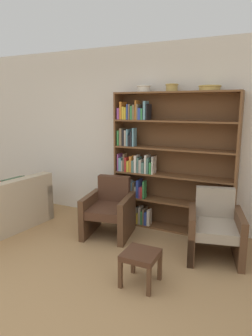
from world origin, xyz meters
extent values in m
plane|color=#A87F51|center=(0.00, 0.00, 0.00)|extent=(24.00, 24.00, 0.00)
cube|color=silver|center=(0.00, 2.55, 1.38)|extent=(12.00, 0.06, 2.75)
cube|color=brown|center=(-0.43, 2.36, 1.02)|extent=(0.03, 0.30, 2.04)
cube|color=brown|center=(1.35, 2.36, 1.02)|extent=(0.02, 0.30, 2.04)
cube|color=brown|center=(0.46, 2.36, 2.03)|extent=(1.75, 0.30, 0.03)
cube|color=brown|center=(0.46, 2.36, 0.01)|extent=(1.75, 0.30, 0.03)
cube|color=brown|center=(0.46, 2.50, 1.02)|extent=(1.75, 0.01, 2.04)
cube|color=#669EB2|center=(-0.38, 2.32, 0.13)|extent=(0.04, 0.19, 0.22)
cube|color=#B2A899|center=(-0.34, 2.33, 0.13)|extent=(0.03, 0.20, 0.22)
cube|color=white|center=(-0.31, 2.33, 0.13)|extent=(0.02, 0.19, 0.21)
cube|color=#7F6B4C|center=(-0.27, 2.32, 0.15)|extent=(0.04, 0.18, 0.25)
cube|color=black|center=(-0.24, 2.31, 0.12)|extent=(0.02, 0.16, 0.19)
cube|color=gold|center=(-0.20, 2.32, 0.14)|extent=(0.04, 0.18, 0.23)
cube|color=#7F6B4C|center=(-0.16, 2.29, 0.11)|extent=(0.02, 0.13, 0.17)
cube|color=orange|center=(-0.13, 2.32, 0.11)|extent=(0.04, 0.18, 0.17)
cube|color=#B2A899|center=(-0.09, 2.31, 0.15)|extent=(0.02, 0.17, 0.25)
cube|color=gold|center=(-0.06, 2.29, 0.11)|extent=(0.03, 0.12, 0.17)
cube|color=#B2A899|center=(-0.02, 2.30, 0.16)|extent=(0.03, 0.14, 0.28)
cube|color=#388C47|center=(0.02, 2.33, 0.13)|extent=(0.03, 0.19, 0.21)
cube|color=#7F6B4C|center=(0.05, 2.32, 0.15)|extent=(0.02, 0.19, 0.26)
cube|color=#334CB2|center=(0.08, 2.29, 0.13)|extent=(0.04, 0.13, 0.20)
cube|color=white|center=(0.13, 2.29, 0.15)|extent=(0.04, 0.12, 0.25)
cube|color=brown|center=(0.46, 2.36, 0.44)|extent=(1.75, 0.30, 0.03)
cube|color=#B2A899|center=(-0.38, 2.29, 0.59)|extent=(0.04, 0.13, 0.28)
cube|color=red|center=(-0.34, 2.30, 0.54)|extent=(0.02, 0.13, 0.18)
cube|color=red|center=(-0.32, 2.30, 0.56)|extent=(0.02, 0.13, 0.23)
cube|color=red|center=(-0.29, 2.32, 0.57)|extent=(0.02, 0.18, 0.24)
cube|color=red|center=(-0.25, 2.33, 0.54)|extent=(0.03, 0.19, 0.19)
cube|color=white|center=(-0.21, 2.30, 0.57)|extent=(0.04, 0.14, 0.25)
cube|color=#669EB2|center=(-0.16, 2.30, 0.56)|extent=(0.03, 0.14, 0.23)
cube|color=#7F6B4C|center=(-0.13, 2.30, 0.57)|extent=(0.02, 0.14, 0.24)
cube|color=#B2A899|center=(-0.10, 2.32, 0.54)|extent=(0.03, 0.18, 0.17)
cube|color=#334CB2|center=(-0.06, 2.33, 0.59)|extent=(0.04, 0.19, 0.28)
cube|color=#994C99|center=(-0.02, 2.31, 0.54)|extent=(0.02, 0.17, 0.18)
cube|color=red|center=(0.01, 2.33, 0.54)|extent=(0.03, 0.19, 0.18)
cube|color=#388C47|center=(0.04, 2.29, 0.58)|extent=(0.02, 0.12, 0.27)
cube|color=brown|center=(0.46, 2.36, 0.83)|extent=(1.75, 0.30, 0.02)
cube|color=#994C99|center=(-0.39, 2.31, 0.98)|extent=(0.02, 0.16, 0.27)
cube|color=#669EB2|center=(-0.36, 2.30, 0.95)|extent=(0.04, 0.13, 0.21)
cube|color=#B2A899|center=(-0.32, 2.30, 0.93)|extent=(0.03, 0.13, 0.17)
cube|color=#7F6B4C|center=(-0.29, 2.29, 0.98)|extent=(0.02, 0.13, 0.27)
cube|color=red|center=(-0.26, 2.31, 0.96)|extent=(0.02, 0.16, 0.22)
cube|color=gold|center=(-0.22, 2.33, 0.93)|extent=(0.04, 0.20, 0.17)
cube|color=orange|center=(-0.18, 2.32, 0.97)|extent=(0.03, 0.18, 0.24)
cube|color=#4C756B|center=(-0.14, 2.29, 0.94)|extent=(0.04, 0.12, 0.18)
cube|color=white|center=(-0.10, 2.31, 0.98)|extent=(0.04, 0.16, 0.26)
cube|color=#4C756B|center=(-0.05, 2.31, 0.96)|extent=(0.02, 0.16, 0.23)
cube|color=#B2A899|center=(-0.02, 2.33, 0.95)|extent=(0.04, 0.20, 0.20)
cube|color=#4C756B|center=(0.03, 2.30, 0.93)|extent=(0.04, 0.15, 0.16)
cube|color=white|center=(0.07, 2.32, 0.99)|extent=(0.03, 0.19, 0.28)
cube|color=#4C756B|center=(0.11, 2.30, 0.96)|extent=(0.03, 0.15, 0.24)
cube|color=#388C47|center=(0.15, 2.32, 0.93)|extent=(0.03, 0.18, 0.18)
cube|color=white|center=(0.18, 2.32, 0.98)|extent=(0.02, 0.17, 0.27)
cube|color=brown|center=(0.46, 2.36, 1.23)|extent=(1.75, 0.30, 0.02)
cube|color=#388C47|center=(-0.39, 2.33, 1.36)|extent=(0.03, 0.19, 0.23)
cube|color=#7F6B4C|center=(-0.34, 2.33, 1.38)|extent=(0.04, 0.19, 0.26)
cube|color=black|center=(-0.30, 2.30, 1.37)|extent=(0.03, 0.13, 0.24)
cube|color=#B2A899|center=(-0.26, 2.29, 1.36)|extent=(0.03, 0.12, 0.24)
cube|color=#669EB2|center=(-0.23, 2.32, 1.37)|extent=(0.02, 0.18, 0.25)
cube|color=black|center=(-0.20, 2.31, 1.33)|extent=(0.03, 0.16, 0.17)
cube|color=black|center=(-0.17, 2.30, 1.36)|extent=(0.02, 0.15, 0.22)
cube|color=#669EB2|center=(-0.13, 2.29, 1.38)|extent=(0.03, 0.12, 0.27)
cube|color=brown|center=(0.46, 2.36, 1.63)|extent=(1.75, 0.30, 0.02)
cube|color=#994C99|center=(-0.38, 2.31, 1.73)|extent=(0.04, 0.16, 0.17)
cube|color=orange|center=(-0.34, 2.33, 1.77)|extent=(0.03, 0.19, 0.26)
cube|color=gold|center=(-0.30, 2.32, 1.74)|extent=(0.04, 0.18, 0.19)
cube|color=gold|center=(-0.26, 2.30, 1.73)|extent=(0.03, 0.14, 0.18)
cube|color=#334CB2|center=(-0.23, 2.30, 1.75)|extent=(0.02, 0.14, 0.22)
cube|color=#7F6B4C|center=(-0.20, 2.32, 1.76)|extent=(0.03, 0.17, 0.22)
cube|color=#388C47|center=(-0.16, 2.30, 1.74)|extent=(0.03, 0.15, 0.20)
cube|color=#7F6B4C|center=(-0.13, 2.33, 1.75)|extent=(0.03, 0.19, 0.22)
cube|color=orange|center=(-0.10, 2.31, 1.78)|extent=(0.02, 0.17, 0.28)
cube|color=#7F6B4C|center=(-0.07, 2.33, 1.76)|extent=(0.02, 0.20, 0.23)
cube|color=#334CB2|center=(-0.04, 2.31, 1.73)|extent=(0.04, 0.16, 0.17)
cube|color=#388C47|center=(0.00, 2.29, 1.73)|extent=(0.03, 0.12, 0.17)
cube|color=#669EB2|center=(0.04, 2.30, 1.78)|extent=(0.03, 0.15, 0.27)
cube|color=black|center=(0.08, 2.33, 1.76)|extent=(0.02, 0.20, 0.23)
cylinder|color=silver|center=(-0.02, 2.36, 2.09)|extent=(0.18, 0.18, 0.09)
torus|color=silver|center=(-0.02, 2.36, 2.13)|extent=(0.21, 0.21, 0.02)
cylinder|color=tan|center=(0.41, 2.36, 2.09)|extent=(0.16, 0.16, 0.10)
torus|color=tan|center=(0.41, 2.36, 2.13)|extent=(0.18, 0.18, 0.02)
cylinder|color=tan|center=(0.93, 2.36, 2.07)|extent=(0.27, 0.27, 0.06)
torus|color=tan|center=(0.93, 2.36, 2.10)|extent=(0.30, 0.30, 0.02)
cube|color=tan|center=(-1.60, 1.16, 0.60)|extent=(0.34, 1.56, 0.36)
cube|color=tan|center=(-1.85, 1.90, 0.29)|extent=(0.84, 0.21, 0.58)
cube|color=#4C6B4C|center=(-1.71, 1.39, 0.60)|extent=(0.21, 0.38, 0.37)
cube|color=brown|center=(0.04, 1.50, 0.17)|extent=(0.08, 0.08, 0.35)
cube|color=brown|center=(-0.52, 1.40, 0.17)|extent=(0.08, 0.08, 0.35)
cube|color=brown|center=(-0.06, 2.10, 0.17)|extent=(0.08, 0.08, 0.35)
cube|color=brown|center=(-0.63, 2.00, 0.17)|extent=(0.08, 0.08, 0.35)
cube|color=#4C2D1E|center=(-0.29, 1.75, 0.38)|extent=(0.59, 0.71, 0.12)
cube|color=#4C2D1E|center=(-0.34, 2.02, 0.61)|extent=(0.49, 0.20, 0.41)
cube|color=brown|center=(-0.02, 1.79, 0.29)|extent=(0.20, 0.68, 0.59)
cube|color=brown|center=(-0.57, 1.70, 0.29)|extent=(0.20, 0.68, 0.59)
cube|color=brown|center=(1.55, 1.52, 0.17)|extent=(0.08, 0.08, 0.35)
cube|color=brown|center=(1.00, 1.38, 0.17)|extent=(0.08, 0.08, 0.35)
cube|color=brown|center=(1.41, 2.11, 0.17)|extent=(0.08, 0.08, 0.35)
cube|color=brown|center=(0.86, 1.97, 0.17)|extent=(0.08, 0.08, 0.35)
cube|color=tan|center=(1.20, 1.75, 0.38)|extent=(0.62, 0.74, 0.12)
cube|color=tan|center=(1.14, 2.02, 0.61)|extent=(0.49, 0.23, 0.41)
cube|color=brown|center=(1.48, 1.81, 0.29)|extent=(0.24, 0.68, 0.59)
cube|color=brown|center=(0.93, 1.68, 0.29)|extent=(0.24, 0.68, 0.59)
cube|color=brown|center=(0.45, 0.98, 0.15)|extent=(0.04, 0.04, 0.30)
cube|color=brown|center=(0.77, 0.98, 0.15)|extent=(0.04, 0.04, 0.30)
cube|color=brown|center=(0.45, 0.67, 0.15)|extent=(0.04, 0.04, 0.30)
cube|color=brown|center=(0.77, 0.67, 0.15)|extent=(0.04, 0.04, 0.30)
cube|color=#4C2D1E|center=(0.61, 0.83, 0.33)|extent=(0.35, 0.35, 0.06)
camera|label=1|loc=(1.72, -1.81, 1.84)|focal=32.00mm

